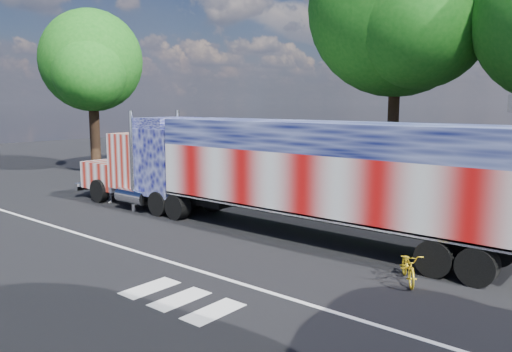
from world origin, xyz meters
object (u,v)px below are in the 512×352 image
Objects in this scene: semi_truck at (265,170)px; tree_w_a at (92,61)px; coach_bus at (259,156)px; woman at (109,184)px; bicycle at (409,267)px; tree_n_mid at (400,7)px.

tree_w_a is (-19.24, 4.79, 5.40)m from semi_truck.
coach_bus is 9.26m from woman.
woman is at bearing -174.81° from semi_truck.
tree_w_a is at bearing 166.02° from semi_truck.
tree_w_a is (-26.00, 6.87, 7.31)m from bicycle.
coach_bus reaches higher than woman.
semi_truck is at bearing 129.98° from bicycle.
woman is at bearing -116.69° from tree_n_mid.
bicycle is at bearing -14.79° from tree_w_a.
tree_n_mid reaches higher than woman.
woman is at bearing -105.07° from coach_bus.
semi_truck is 17.09m from tree_n_mid.
semi_truck is at bearing 17.16° from woman.
bicycle is 0.15× the size of tree_w_a.
bicycle is 27.87m from tree_w_a.
tree_w_a is at bearing -165.15° from coach_bus.
tree_w_a reaches higher than coach_bus.
tree_n_mid reaches higher than coach_bus.
semi_truck is 12.69× the size of bicycle.
tree_n_mid is (-8.19, 16.92, 10.25)m from bicycle.
semi_truck reaches higher than coach_bus.
woman reaches higher than bicycle.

